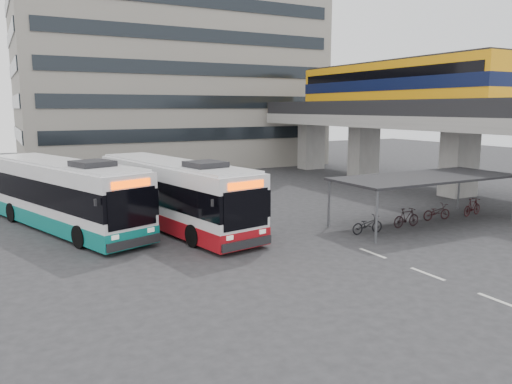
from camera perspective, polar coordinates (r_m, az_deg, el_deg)
name	(u,v)px	position (r m, az deg, el deg)	size (l,w,h in m)	color
ground	(324,262)	(20.23, 7.80, -7.91)	(120.00, 120.00, 0.00)	#28282B
viaduct	(403,105)	(40.69, 16.45, 9.47)	(8.00, 32.00, 9.68)	gray
bike_shelter	(423,193)	(27.53, 18.59, -0.13)	(10.00, 4.00, 2.54)	#595B60
office_block	(171,45)	(54.82, -9.69, 16.22)	(30.00, 15.00, 25.00)	gray
road_markings	(427,274)	(19.68, 19.00, -8.84)	(0.15, 7.60, 0.01)	beige
bus_main	(174,194)	(25.81, -9.37, -0.27)	(4.81, 12.57, 3.64)	white
bus_teal	(64,195)	(26.87, -21.13, -0.36)	(6.53, 12.66, 3.68)	white
pedestrian	(251,219)	(23.61, -0.58, -3.10)	(0.63, 0.41, 1.73)	black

